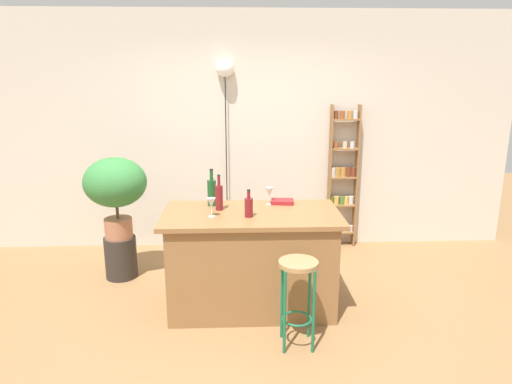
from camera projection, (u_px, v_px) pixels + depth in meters
ground at (253, 322)px, 3.95m from camera, size 12.00×12.00×0.00m
back_wall at (247, 132)px, 5.49m from camera, size 6.40×0.10×2.80m
kitchen_counter at (252, 260)px, 4.13m from camera, size 1.56×0.83×0.90m
bar_stool at (298, 285)px, 3.50m from camera, size 0.30×0.30×0.71m
spice_shelf at (343, 176)px, 5.54m from camera, size 0.34×0.13×1.74m
plant_stool at (121, 257)px, 4.80m from camera, size 0.33×0.33×0.44m
potted_plant at (115, 186)px, 4.61m from camera, size 0.63×0.57×0.84m
bottle_wine_red at (249, 207)px, 3.88m from camera, size 0.07×0.07×0.24m
bottle_spirits_clear at (212, 192)px, 4.21m from camera, size 0.08×0.08×0.34m
bottle_soda_blue at (219, 197)px, 4.07m from camera, size 0.07×0.07×0.32m
wine_glass_left at (211, 203)px, 3.88m from camera, size 0.07×0.07×0.16m
wine_glass_center at (269, 192)px, 4.24m from camera, size 0.07×0.07×0.16m
cookbook at (282, 202)px, 4.31m from camera, size 0.23×0.17×0.03m
pendant_globe_light at (225, 72)px, 5.20m from camera, size 0.20×0.20×2.25m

